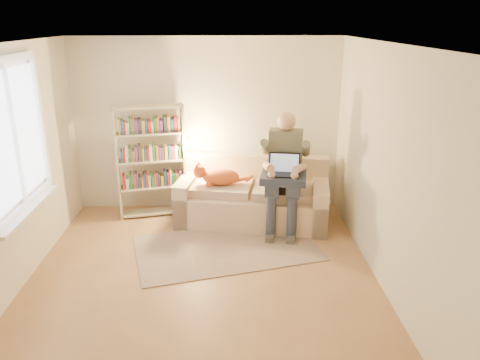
{
  "coord_description": "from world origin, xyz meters",
  "views": [
    {
      "loc": [
        0.29,
        -4.71,
        2.83
      ],
      "look_at": [
        0.46,
        1.0,
        0.85
      ],
      "focal_mm": 35.0,
      "sensor_mm": 36.0,
      "label": 1
    }
  ],
  "objects_px": {
    "person": "(285,166)",
    "laptop": "(289,169)",
    "cat": "(216,176)",
    "bookshelf": "(151,156)",
    "sofa": "(253,199)"
  },
  "relations": [
    {
      "from": "sofa",
      "to": "laptop",
      "type": "height_order",
      "value": "laptop"
    },
    {
      "from": "cat",
      "to": "laptop",
      "type": "bearing_deg",
      "value": -10.05
    },
    {
      "from": "person",
      "to": "laptop",
      "type": "relative_size",
      "value": 3.47
    },
    {
      "from": "sofa",
      "to": "bookshelf",
      "type": "bearing_deg",
      "value": -179.64
    },
    {
      "from": "laptop",
      "to": "person",
      "type": "bearing_deg",
      "value": 113.82
    },
    {
      "from": "sofa",
      "to": "cat",
      "type": "height_order",
      "value": "sofa"
    },
    {
      "from": "laptop",
      "to": "bookshelf",
      "type": "xyz_separation_m",
      "value": [
        -1.95,
        0.67,
        0.01
      ]
    },
    {
      "from": "cat",
      "to": "bookshelf",
      "type": "height_order",
      "value": "bookshelf"
    },
    {
      "from": "cat",
      "to": "bookshelf",
      "type": "xyz_separation_m",
      "value": [
        -0.95,
        0.3,
        0.22
      ]
    },
    {
      "from": "cat",
      "to": "bookshelf",
      "type": "bearing_deg",
      "value": 172.62
    },
    {
      "from": "sofa",
      "to": "person",
      "type": "relative_size",
      "value": 1.4
    },
    {
      "from": "cat",
      "to": "laptop",
      "type": "xyz_separation_m",
      "value": [
        1.0,
        -0.37,
        0.21
      ]
    },
    {
      "from": "person",
      "to": "cat",
      "type": "height_order",
      "value": "person"
    },
    {
      "from": "bookshelf",
      "to": "laptop",
      "type": "bearing_deg",
      "value": -30.94
    },
    {
      "from": "cat",
      "to": "laptop",
      "type": "height_order",
      "value": "laptop"
    }
  ]
}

